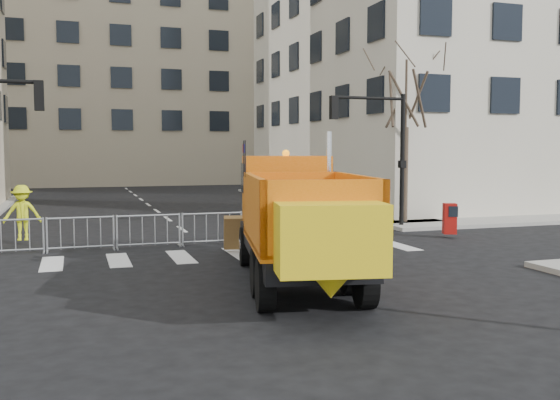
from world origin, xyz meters
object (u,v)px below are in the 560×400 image
object	(u,v)px
cop_a	(289,221)
newspaper_box	(450,219)
cop_b	(282,224)
worker	(22,213)
plow_truck	(298,217)
cop_c	(326,229)

from	to	relation	value
cop_a	newspaper_box	xyz separation A→B (m)	(6.65, 1.51, -0.32)
cop_b	newspaper_box	distance (m)	6.55
cop_a	worker	bearing A→B (deg)	-60.14
cop_a	cop_b	world-z (taller)	cop_a
cop_b	newspaper_box	world-z (taller)	cop_b
plow_truck	worker	distance (m)	11.03
cop_a	cop_b	distance (m)	1.08
plow_truck	cop_c	bearing A→B (deg)	-21.09
cop_b	plow_truck	bearing A→B (deg)	66.15
worker	plow_truck	bearing A→B (deg)	-50.92
cop_c	worker	world-z (taller)	worker
cop_c	worker	size ratio (longest dim) A/B	0.89
cop_a	newspaper_box	distance (m)	6.82
plow_truck	newspaper_box	size ratio (longest dim) A/B	8.77
plow_truck	cop_a	distance (m)	4.48
newspaper_box	cop_a	bearing A→B (deg)	-146.58
cop_b	cop_c	world-z (taller)	cop_c
cop_b	worker	bearing A→B (deg)	-33.03
worker	cop_b	bearing A→B (deg)	-21.47
worker	newspaper_box	xyz separation A→B (m)	(14.51, -3.06, -0.38)
cop_c	newspaper_box	bearing A→B (deg)	146.81
plow_truck	cop_c	world-z (taller)	plow_truck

